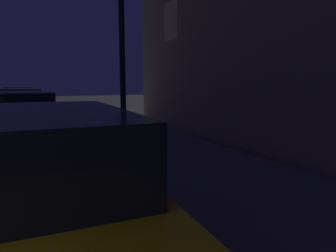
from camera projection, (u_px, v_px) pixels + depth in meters
name	position (u px, v px, depth m)	size (l,w,h in m)	color
car_yellow_cab	(28.00, 195.00, 2.51)	(2.23, 4.43, 1.43)	gold
car_silver	(22.00, 120.00, 7.72)	(2.16, 4.64, 1.43)	#B7B7BF
car_blue	(21.00, 105.00, 12.98)	(2.06, 4.07, 1.43)	navy
car_green	(20.00, 99.00, 18.18)	(2.22, 4.63, 1.43)	#19592D
street_lamp	(121.00, 10.00, 8.05)	(0.44, 0.44, 5.19)	black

